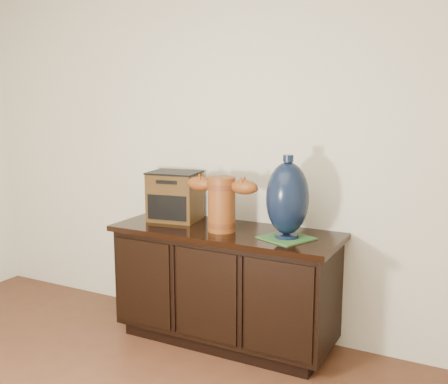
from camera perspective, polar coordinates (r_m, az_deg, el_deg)
The scene contains 6 objects.
sideboard at distance 3.43m, azimuth 0.14°, elevation -10.05°, with size 1.46×0.56×0.75m.
terracotta_vessel at distance 3.24m, azimuth -0.26°, elevation -0.97°, with size 0.48×0.18×0.34m.
tv_radio at distance 3.56m, azimuth -5.37°, elevation -0.43°, with size 0.37×0.31×0.33m.
green_mat at distance 3.13m, azimuth 6.82°, elevation -4.99°, with size 0.26×0.26×0.01m, color #2D5D2A.
lamp_base at distance 3.08m, azimuth 6.91°, elevation -0.73°, with size 0.33×0.33×0.49m.
spray_can at distance 3.40m, azimuth 0.40°, elevation -2.28°, with size 0.06×0.06×0.17m.
Camera 1 is at (1.48, -0.64, 1.57)m, focal length 42.00 mm.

